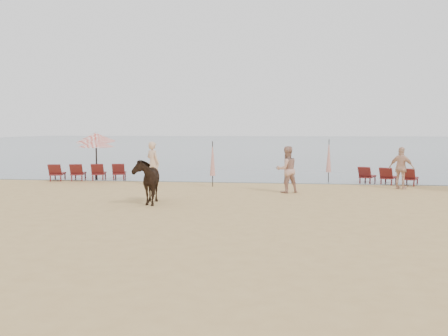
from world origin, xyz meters
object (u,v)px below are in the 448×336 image
Objects in this scene: umbrella_open_left_b at (96,137)px; beachgoer_right_b at (401,168)px; lounger_cluster_right at (388,176)px; beachgoer_right_a at (287,170)px; beachgoer_left at (153,163)px; umbrella_closed_left at (213,159)px; umbrella_closed_right at (329,156)px; lounger_cluster_left at (88,172)px; cow at (147,181)px; umbrella_open_left_a at (96,143)px.

umbrella_open_left_b is 1.37× the size of beachgoer_right_b.
beachgoer_right_a is (-4.57, -3.61, 0.55)m from lounger_cluster_right.
beachgoer_left is 6.40m from beachgoer_right_a.
umbrella_closed_left is 8.04m from beachgoer_right_b.
umbrella_open_left_b is 1.32× the size of beachgoer_right_a.
beachgoer_right_a is (9.61, -4.18, -1.19)m from umbrella_open_left_b.
beachgoer_left is at bearing -166.77° from umbrella_closed_right.
lounger_cluster_left is 1.89× the size of umbrella_closed_right.
umbrella_open_left_b is 10.55m from beachgoer_right_a.
lounger_cluster_left is at bearing -45.13° from beachgoer_right_a.
umbrella_closed_right is 1.10× the size of cow.
lounger_cluster_right is 1.44× the size of beachgoer_left.
lounger_cluster_right is 1.59× the size of beachgoer_right_b.
beachgoer_left is (-10.63, -1.54, 0.60)m from lounger_cluster_right.
beachgoer_left is (-7.99, -1.88, -0.28)m from umbrella_closed_right.
beachgoer_right_a is (6.06, -2.07, -0.05)m from beachgoer_left.
lounger_cluster_left is 1.37× the size of lounger_cluster_right.
umbrella_open_left_a is 1.02× the size of umbrella_closed_left.
umbrella_closed_right reaches higher than beachgoer_right_b.
beachgoer_right_b is (9.50, 5.38, 0.11)m from cow.
umbrella_closed_right is (11.53, -0.24, -0.85)m from umbrella_open_left_b.
umbrella_open_left_b is 1.22× the size of umbrella_closed_left.
umbrella_open_left_b is at bearing 109.99° from cow.
lounger_cluster_left is at bearing 163.69° from umbrella_closed_left.
umbrella_closed_right is 8.21m from beachgoer_left.
beachgoer_right_b is at bearing 17.08° from cow.
umbrella_open_left_b reaches higher than lounger_cluster_right.
beachgoer_left is 1.06× the size of beachgoer_right_a.
beachgoer_left is (3.30, -1.57, -0.85)m from umbrella_open_left_a.
beachgoer_left reaches higher than cow.
lounger_cluster_left is 1.90× the size of umbrella_open_left_a.
lounger_cluster_left is 1.84m from umbrella_open_left_b.
umbrella_open_left_b reaches higher than lounger_cluster_left.
beachgoer_right_a reaches higher than lounger_cluster_left.
beachgoer_left is (3.55, -2.12, -1.13)m from umbrella_open_left_b.
umbrella_closed_left is at bearing -51.87° from beachgoer_right_a.
umbrella_open_left_b is at bearing 61.39° from lounger_cluster_left.
cow is at bearing -69.37° from lounger_cluster_left.
umbrella_open_left_b is (-14.18, 0.58, 1.74)m from lounger_cluster_right.
cow is (4.64, -7.16, -1.04)m from umbrella_open_left_a.
umbrella_open_left_b is 1.32× the size of cow.
beachgoer_right_a is 1.04× the size of beachgoer_right_b.
lounger_cluster_left is 1.93× the size of umbrella_closed_left.
umbrella_closed_left reaches higher than lounger_cluster_left.
umbrella_open_left_b is at bearing -48.77° from beachgoer_right_a.
lounger_cluster_left is at bearing -158.56° from lounger_cluster_right.
lounger_cluster_left is at bearing 24.92° from beachgoer_right_b.
umbrella_open_left_a reaches higher than cow.
cow is (5.05, -7.06, 0.39)m from lounger_cluster_left.
beachgoer_left is at bearing 171.11° from umbrella_closed_left.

